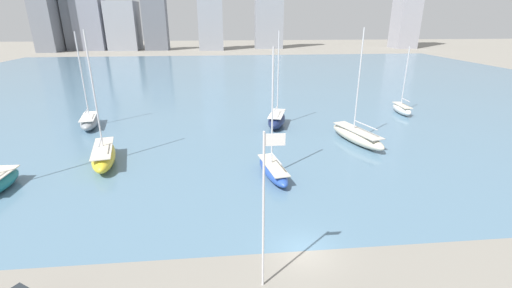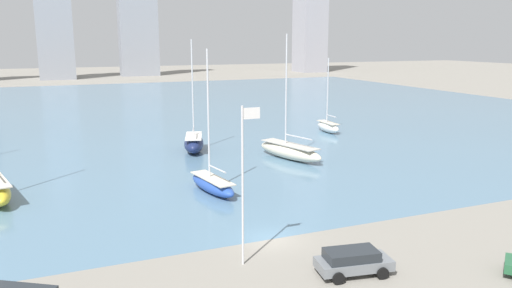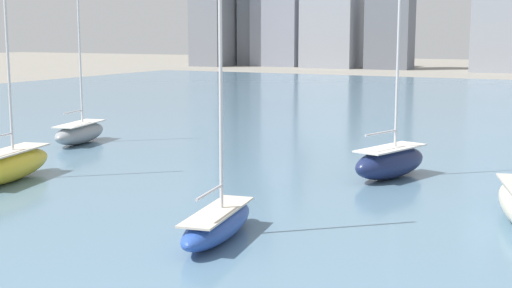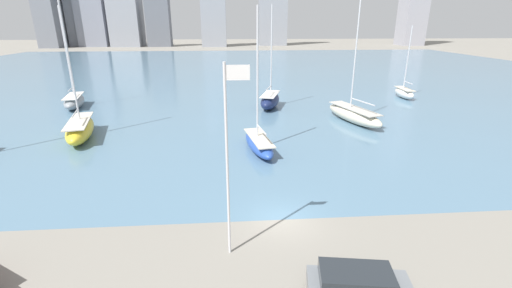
# 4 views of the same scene
# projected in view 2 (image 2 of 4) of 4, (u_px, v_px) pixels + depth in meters

# --- Properties ---
(ground_plane) EXTENTS (500.00, 500.00, 0.00)m
(ground_plane) POSITION_uv_depth(u_px,v_px,m) (271.00, 239.00, 36.26)
(ground_plane) COLOR gray
(harbor_water) EXTENTS (180.00, 140.00, 0.00)m
(harbor_water) POSITION_uv_depth(u_px,v_px,m) (127.00, 113.00, 99.54)
(harbor_water) COLOR slate
(harbor_water) RESTS_ON ground_plane
(flag_pole) EXTENTS (1.24, 0.14, 10.32)m
(flag_pole) POSITION_uv_depth(u_px,v_px,m) (244.00, 180.00, 31.12)
(flag_pole) COLOR silver
(flag_pole) RESTS_ON ground_plane
(distant_city_skyline) EXTENTS (197.18, 21.26, 72.76)m
(distant_city_skyline) POSITION_uv_depth(u_px,v_px,m) (15.00, 8.00, 177.88)
(distant_city_skyline) COLOR slate
(distant_city_skyline) RESTS_ON ground_plane
(sailboat_blue) EXTENTS (3.26, 7.90, 13.44)m
(sailboat_blue) POSITION_uv_depth(u_px,v_px,m) (212.00, 184.00, 47.30)
(sailboat_blue) COLOR #284CA8
(sailboat_blue) RESTS_ON harbor_water
(sailboat_white) EXTENTS (2.01, 6.15, 11.51)m
(sailboat_white) POSITION_uv_depth(u_px,v_px,m) (328.00, 126.00, 78.21)
(sailboat_white) COLOR white
(sailboat_white) RESTS_ON harbor_water
(sailboat_navy) EXTENTS (4.48, 7.67, 14.30)m
(sailboat_navy) POSITION_uv_depth(u_px,v_px,m) (194.00, 143.00, 64.53)
(sailboat_navy) COLOR #19234C
(sailboat_navy) RESTS_ON harbor_water
(sailboat_cream) EXTENTS (5.29, 10.63, 14.92)m
(sailboat_cream) POSITION_uv_depth(u_px,v_px,m) (290.00, 151.00, 60.58)
(sailboat_cream) COLOR beige
(sailboat_cream) RESTS_ON harbor_water
(parked_wagon_gray) EXTENTS (4.88, 2.86, 1.59)m
(parked_wagon_gray) POSITION_uv_depth(u_px,v_px,m) (353.00, 261.00, 30.71)
(parked_wagon_gray) COLOR slate
(parked_wagon_gray) RESTS_ON ground_plane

